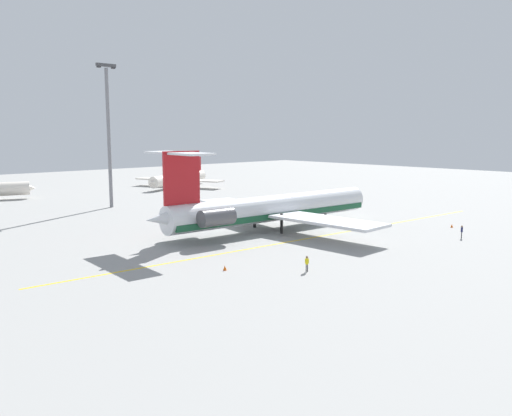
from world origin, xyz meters
name	(u,v)px	position (x,y,z in m)	size (l,w,h in m)	color
ground	(317,239)	(0.00, 0.00, 0.00)	(300.22, 300.22, 0.00)	gray
main_jetliner	(268,208)	(-0.37, 9.55, 3.38)	(42.52, 37.69, 12.38)	silver
airliner_mid_left	(178,179)	(25.88, 71.47, 2.31)	(24.99, 25.20, 7.83)	silver
ground_crew_near_nose	(307,262)	(-14.03, -10.37, 1.09)	(0.30, 0.36, 1.72)	black
ground_crew_near_tail	(297,200)	(23.77, 25.61, 1.10)	(0.42, 0.28, 1.73)	black
ground_crew_portside	(462,230)	(15.38, -13.42, 1.16)	(0.44, 0.29, 1.83)	black
safety_cone_nose	(305,206)	(22.50, 22.21, 0.28)	(0.40, 0.40, 0.55)	#EA590F
safety_cone_wingtip	(452,226)	(22.42, -8.50, 0.28)	(0.40, 0.40, 0.55)	#EA590F
safety_cone_tail	(225,268)	(-20.07, -3.92, 0.28)	(0.40, 0.40, 0.55)	#EA590F
taxiway_centreline	(315,237)	(0.82, 1.16, 0.00)	(79.53, 0.36, 0.01)	gold
light_mast	(109,130)	(-5.76, 48.71, 15.19)	(4.00, 0.70, 27.92)	slate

